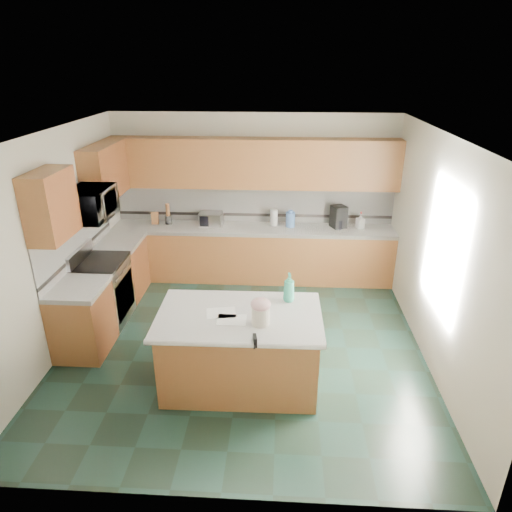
{
  "coord_description": "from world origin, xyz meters",
  "views": [
    {
      "loc": [
        0.46,
        -5.03,
        3.46
      ],
      "look_at": [
        0.15,
        0.35,
        1.12
      ],
      "focal_mm": 32.0,
      "sensor_mm": 36.0,
      "label": 1
    }
  ],
  "objects_px": {
    "knife_block": "(155,218)",
    "treat_jar": "(261,316)",
    "soap_bottle_island": "(289,287)",
    "island_base": "(240,352)",
    "toaster_oven": "(211,219)",
    "island_top": "(239,316)",
    "coffee_maker": "(339,217)"
  },
  "relations": [
    {
      "from": "island_top",
      "to": "toaster_oven",
      "type": "height_order",
      "value": "toaster_oven"
    },
    {
      "from": "island_top",
      "to": "knife_block",
      "type": "distance_m",
      "value": 3.28
    },
    {
      "from": "island_top",
      "to": "coffee_maker",
      "type": "distance_m",
      "value": 3.17
    },
    {
      "from": "coffee_maker",
      "to": "knife_block",
      "type": "bearing_deg",
      "value": 157.63
    },
    {
      "from": "island_base",
      "to": "soap_bottle_island",
      "type": "distance_m",
      "value": 0.91
    },
    {
      "from": "coffee_maker",
      "to": "treat_jar",
      "type": "bearing_deg",
      "value": -133.13
    },
    {
      "from": "soap_bottle_island",
      "to": "toaster_oven",
      "type": "xyz_separation_m",
      "value": [
        -1.27,
        2.5,
        -0.06
      ]
    },
    {
      "from": "island_base",
      "to": "soap_bottle_island",
      "type": "xyz_separation_m",
      "value": [
        0.54,
        0.33,
        0.66
      ]
    },
    {
      "from": "treat_jar",
      "to": "island_top",
      "type": "bearing_deg",
      "value": 150.12
    },
    {
      "from": "island_base",
      "to": "toaster_oven",
      "type": "bearing_deg",
      "value": 103.88
    },
    {
      "from": "treat_jar",
      "to": "toaster_oven",
      "type": "relative_size",
      "value": 0.54
    },
    {
      "from": "treat_jar",
      "to": "soap_bottle_island",
      "type": "height_order",
      "value": "soap_bottle_island"
    },
    {
      "from": "toaster_oven",
      "to": "knife_block",
      "type": "bearing_deg",
      "value": -176.28
    },
    {
      "from": "island_top",
      "to": "coffee_maker",
      "type": "bearing_deg",
      "value": 63.95
    },
    {
      "from": "toaster_oven",
      "to": "coffee_maker",
      "type": "distance_m",
      "value": 2.09
    },
    {
      "from": "island_base",
      "to": "toaster_oven",
      "type": "height_order",
      "value": "toaster_oven"
    },
    {
      "from": "treat_jar",
      "to": "soap_bottle_island",
      "type": "bearing_deg",
      "value": 68.11
    },
    {
      "from": "knife_block",
      "to": "island_top",
      "type": "bearing_deg",
      "value": -69.26
    },
    {
      "from": "coffee_maker",
      "to": "toaster_oven",
      "type": "bearing_deg",
      "value": 157.88
    },
    {
      "from": "soap_bottle_island",
      "to": "knife_block",
      "type": "xyz_separation_m",
      "value": [
        -2.2,
        2.5,
        -0.07
      ]
    },
    {
      "from": "island_base",
      "to": "island_top",
      "type": "relative_size",
      "value": 0.94
    },
    {
      "from": "island_base",
      "to": "coffee_maker",
      "type": "height_order",
      "value": "coffee_maker"
    },
    {
      "from": "soap_bottle_island",
      "to": "island_base",
      "type": "bearing_deg",
      "value": -159.41
    },
    {
      "from": "island_base",
      "to": "knife_block",
      "type": "distance_m",
      "value": 3.34
    },
    {
      "from": "treat_jar",
      "to": "knife_block",
      "type": "xyz_separation_m",
      "value": [
        -1.91,
        3.01,
        0.0
      ]
    },
    {
      "from": "treat_jar",
      "to": "coffee_maker",
      "type": "height_order",
      "value": "coffee_maker"
    },
    {
      "from": "island_top",
      "to": "coffee_maker",
      "type": "relative_size",
      "value": 4.98
    },
    {
      "from": "knife_block",
      "to": "soap_bottle_island",
      "type": "bearing_deg",
      "value": -58.37
    },
    {
      "from": "island_top",
      "to": "treat_jar",
      "type": "relative_size",
      "value": 8.89
    },
    {
      "from": "knife_block",
      "to": "toaster_oven",
      "type": "relative_size",
      "value": 0.56
    },
    {
      "from": "knife_block",
      "to": "treat_jar",
      "type": "bearing_deg",
      "value": -67.45
    },
    {
      "from": "island_top",
      "to": "coffee_maker",
      "type": "height_order",
      "value": "coffee_maker"
    }
  ]
}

